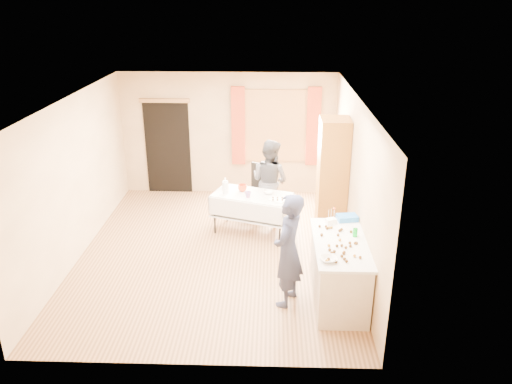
{
  "coord_description": "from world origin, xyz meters",
  "views": [
    {
      "loc": [
        0.92,
        -7.44,
        4.12
      ],
      "look_at": [
        0.68,
        0.0,
        1.11
      ],
      "focal_mm": 35.0,
      "sensor_mm": 36.0,
      "label": 1
    }
  ],
  "objects_px": {
    "cabinet": "(332,178)",
    "counter": "(339,271)",
    "girl": "(288,250)",
    "party_table": "(252,210)",
    "woman": "(270,181)",
    "chair": "(257,198)"
  },
  "relations": [
    {
      "from": "party_table",
      "to": "chair",
      "type": "bearing_deg",
      "value": 104.71
    },
    {
      "from": "chair",
      "to": "girl",
      "type": "height_order",
      "value": "girl"
    },
    {
      "from": "counter",
      "to": "girl",
      "type": "relative_size",
      "value": 0.94
    },
    {
      "from": "counter",
      "to": "party_table",
      "type": "distance_m",
      "value": 2.46
    },
    {
      "from": "counter",
      "to": "girl",
      "type": "xyz_separation_m",
      "value": [
        -0.72,
        -0.11,
        0.37
      ]
    },
    {
      "from": "girl",
      "to": "chair",
      "type": "bearing_deg",
      "value": -148.79
    },
    {
      "from": "cabinet",
      "to": "counter",
      "type": "bearing_deg",
      "value": -92.72
    },
    {
      "from": "cabinet",
      "to": "girl",
      "type": "bearing_deg",
      "value": -110.44
    },
    {
      "from": "counter",
      "to": "party_table",
      "type": "xyz_separation_m",
      "value": [
        -1.31,
        2.09,
        -0.01
      ]
    },
    {
      "from": "counter",
      "to": "girl",
      "type": "height_order",
      "value": "girl"
    },
    {
      "from": "cabinet",
      "to": "woman",
      "type": "xyz_separation_m",
      "value": [
        -1.1,
        0.54,
        -0.27
      ]
    },
    {
      "from": "cabinet",
      "to": "woman",
      "type": "relative_size",
      "value": 1.34
    },
    {
      "from": "cabinet",
      "to": "counter",
      "type": "distance_m",
      "value": 2.2
    },
    {
      "from": "chair",
      "to": "girl",
      "type": "xyz_separation_m",
      "value": [
        0.52,
        -3.1,
        0.54
      ]
    },
    {
      "from": "girl",
      "to": "party_table",
      "type": "bearing_deg",
      "value": -143.46
    },
    {
      "from": "party_table",
      "to": "girl",
      "type": "distance_m",
      "value": 2.3
    },
    {
      "from": "counter",
      "to": "party_table",
      "type": "height_order",
      "value": "counter"
    },
    {
      "from": "girl",
      "to": "woman",
      "type": "height_order",
      "value": "girl"
    },
    {
      "from": "counter",
      "to": "chair",
      "type": "height_order",
      "value": "chair"
    },
    {
      "from": "girl",
      "to": "cabinet",
      "type": "bearing_deg",
      "value": -178.8
    },
    {
      "from": "girl",
      "to": "woman",
      "type": "bearing_deg",
      "value": -152.72
    },
    {
      "from": "cabinet",
      "to": "girl",
      "type": "height_order",
      "value": "cabinet"
    }
  ]
}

